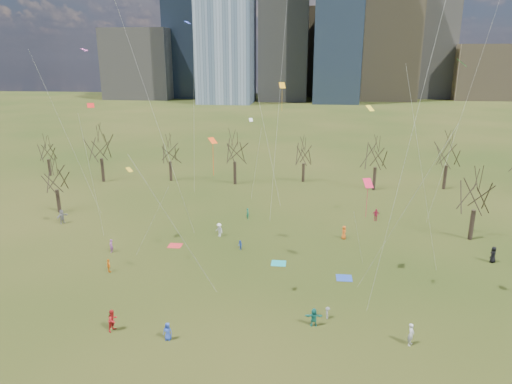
# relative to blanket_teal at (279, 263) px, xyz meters

# --- Properties ---
(ground) EXTENTS (500.00, 500.00, 0.00)m
(ground) POSITION_rel_blanket_teal_xyz_m (-2.91, -8.40, -0.01)
(ground) COLOR black
(ground) RESTS_ON ground
(downtown_skyline) EXTENTS (212.50, 78.00, 118.00)m
(downtown_skyline) POSITION_rel_blanket_teal_xyz_m (-5.34, 202.24, 38.99)
(downtown_skyline) COLOR slate
(downtown_skyline) RESTS_ON ground
(bare_tree_row) EXTENTS (113.04, 29.80, 9.50)m
(bare_tree_row) POSITION_rel_blanket_teal_xyz_m (-3.00, 28.82, 6.10)
(bare_tree_row) COLOR black
(bare_tree_row) RESTS_ON ground
(blanket_teal) EXTENTS (1.60, 1.50, 0.03)m
(blanket_teal) POSITION_rel_blanket_teal_xyz_m (0.00, 0.00, 0.00)
(blanket_teal) COLOR teal
(blanket_teal) RESTS_ON ground
(blanket_navy) EXTENTS (1.60, 1.50, 0.03)m
(blanket_navy) POSITION_rel_blanket_teal_xyz_m (6.89, -2.68, 0.00)
(blanket_navy) COLOR #2241A1
(blanket_navy) RESTS_ON ground
(blanket_crimson) EXTENTS (1.60, 1.50, 0.03)m
(blanket_crimson) POSITION_rel_blanket_teal_xyz_m (-12.65, 3.43, 0.00)
(blanket_crimson) COLOR red
(blanket_crimson) RESTS_ON ground
(person_0) EXTENTS (0.75, 0.50, 1.50)m
(person_0) POSITION_rel_blanket_teal_xyz_m (-7.83, -15.04, 0.74)
(person_0) COLOR #2845AF
(person_0) RESTS_ON ground
(person_1) EXTENTS (0.71, 0.80, 1.85)m
(person_1) POSITION_rel_blanket_teal_xyz_m (11.25, -13.50, 0.91)
(person_1) COLOR silver
(person_1) RESTS_ON ground
(person_2) EXTENTS (1.00, 1.12, 1.89)m
(person_2) POSITION_rel_blanket_teal_xyz_m (-12.68, -14.29, 0.93)
(person_2) COLOR red
(person_2) RESTS_ON ground
(person_3) EXTENTS (0.43, 0.71, 1.08)m
(person_3) POSITION_rel_blanket_teal_xyz_m (4.92, -10.44, 0.53)
(person_3) COLOR slate
(person_3) RESTS_ON ground
(person_4) EXTENTS (0.85, 0.88, 1.48)m
(person_4) POSITION_rel_blanket_teal_xyz_m (-17.54, -4.17, 0.73)
(person_4) COLOR orange
(person_4) RESTS_ON ground
(person_5) EXTENTS (1.52, 0.61, 1.60)m
(person_5) POSITION_rel_blanket_teal_xyz_m (3.73, -11.71, 0.79)
(person_5) COLOR #1C7F70
(person_5) RESTS_ON ground
(person_6) EXTENTS (1.07, 1.04, 1.85)m
(person_6) POSITION_rel_blanket_teal_xyz_m (23.34, 2.97, 0.91)
(person_6) COLOR black
(person_6) RESTS_ON ground
(person_7) EXTENTS (0.42, 0.60, 1.56)m
(person_7) POSITION_rel_blanket_teal_xyz_m (-19.43, 0.81, 0.76)
(person_7) COLOR #9A4D99
(person_7) RESTS_ON ground
(person_8) EXTENTS (0.66, 0.71, 1.16)m
(person_8) POSITION_rel_blanket_teal_xyz_m (-4.73, 3.14, 0.57)
(person_8) COLOR #2649A4
(person_8) RESTS_ON ground
(person_9) EXTENTS (1.29, 1.20, 1.74)m
(person_9) POSITION_rel_blanket_teal_xyz_m (-7.96, 7.01, 0.86)
(person_9) COLOR silver
(person_9) RESTS_ON ground
(person_10) EXTENTS (1.00, 0.44, 1.70)m
(person_10) POSITION_rel_blanket_teal_xyz_m (12.37, 15.18, 0.83)
(person_10) COLOR #B81A40
(person_10) RESTS_ON ground
(person_11) EXTENTS (1.22, 1.87, 1.93)m
(person_11) POSITION_rel_blanket_teal_xyz_m (-30.00, 9.14, 0.95)
(person_11) COLOR slate
(person_11) RESTS_ON ground
(person_12) EXTENTS (0.73, 0.95, 1.72)m
(person_12) POSITION_rel_blanket_teal_xyz_m (7.54, 7.94, 0.84)
(person_12) COLOR #DC5D18
(person_12) RESTS_ON ground
(person_13) EXTENTS (0.57, 0.66, 1.54)m
(person_13) POSITION_rel_blanket_teal_xyz_m (-5.25, 13.85, 0.75)
(person_13) COLOR #16654B
(person_13) RESTS_ON ground
(kites_airborne) EXTENTS (50.98, 38.54, 34.70)m
(kites_airborne) POSITION_rel_blanket_teal_xyz_m (-0.57, 2.36, 14.45)
(kites_airborne) COLOR #FF5115
(kites_airborne) RESTS_ON ground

